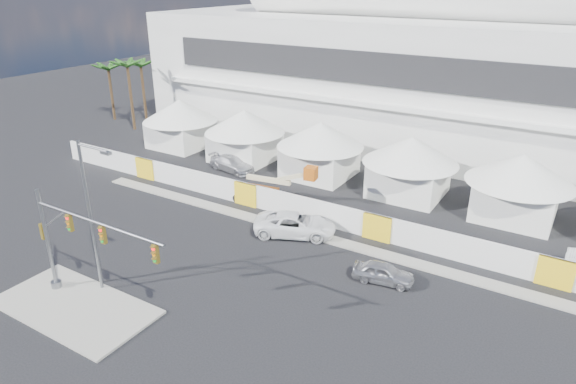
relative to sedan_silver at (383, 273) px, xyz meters
The scene contains 12 objects.
ground 12.65m from the sedan_silver, 132.72° to the right, with size 160.00×160.00×0.00m, color black.
median_island 19.07m from the sedan_silver, 139.87° to the right, with size 10.00×5.00×0.15m, color gray.
stadium 33.40m from the sedan_silver, 89.76° to the left, with size 80.00×24.80×21.98m.
tent_row 16.97m from the sedan_silver, 118.75° to the left, with size 53.40×8.40×5.40m.
hoarding_fence 5.83m from the sedan_silver, 116.25° to the left, with size 70.00×0.25×2.00m, color white.
palm_cluster 47.06m from the sedan_silver, 154.31° to the left, with size 10.60×10.60×8.55m.
sedan_silver is the anchor object (origin of this frame).
pickup_curb 8.62m from the sedan_silver, 162.02° to the left, with size 6.16×2.84×1.71m, color white.
lot_car_c 23.53m from the sedan_silver, 151.56° to the left, with size 5.19×2.11×1.50m, color silver.
traffic_mast 19.15m from the sedan_silver, 142.26° to the right, with size 10.29×0.65×6.67m.
streetlight_median 18.37m from the sedan_silver, 145.22° to the right, with size 2.67×0.27×9.65m.
boom_lift 15.14m from the sedan_silver, 155.12° to the left, with size 7.73×2.28×3.86m.
Camera 1 is at (18.15, -18.01, 18.33)m, focal length 32.00 mm.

